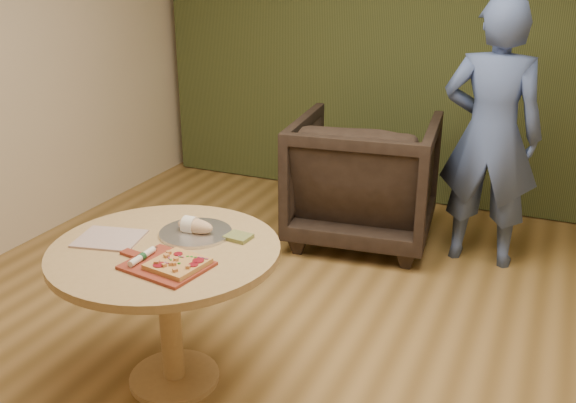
# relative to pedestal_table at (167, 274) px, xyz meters

# --- Properties ---
(room_shell) EXTENTS (5.04, 6.04, 2.84)m
(room_shell) POSITION_rel_pedestal_table_xyz_m (0.53, 0.19, 0.79)
(room_shell) COLOR olive
(room_shell) RESTS_ON ground
(curtain) EXTENTS (4.80, 0.14, 2.78)m
(curtain) POSITION_rel_pedestal_table_xyz_m (0.53, 3.09, 0.79)
(curtain) COLOR #2D3618
(curtain) RESTS_ON ground
(pedestal_table) EXTENTS (1.09, 1.09, 0.75)m
(pedestal_table) POSITION_rel_pedestal_table_xyz_m (0.00, 0.00, 0.00)
(pedestal_table) COLOR tan
(pedestal_table) RESTS_ON ground
(pizza_paddle) EXTENTS (0.47, 0.33, 0.01)m
(pizza_paddle) POSITION_rel_pedestal_table_xyz_m (0.12, -0.17, 0.15)
(pizza_paddle) COLOR maroon
(pizza_paddle) RESTS_ON pedestal_table
(flatbread_pizza) EXTENTS (0.25, 0.25, 0.04)m
(flatbread_pizza) POSITION_rel_pedestal_table_xyz_m (0.18, -0.17, 0.17)
(flatbread_pizza) COLOR tan
(flatbread_pizza) RESTS_ON pizza_paddle
(cutlery_roll) EXTENTS (0.03, 0.20, 0.03)m
(cutlery_roll) POSITION_rel_pedestal_table_xyz_m (0.00, -0.18, 0.17)
(cutlery_roll) COLOR silver
(cutlery_roll) RESTS_ON pizza_paddle
(newspaper) EXTENTS (0.35, 0.31, 0.01)m
(newspaper) POSITION_rel_pedestal_table_xyz_m (-0.29, -0.04, 0.15)
(newspaper) COLOR silver
(newspaper) RESTS_ON pedestal_table
(serving_tray) EXTENTS (0.36, 0.36, 0.02)m
(serving_tray) POSITION_rel_pedestal_table_xyz_m (0.06, 0.19, 0.15)
(serving_tray) COLOR silver
(serving_tray) RESTS_ON pedestal_table
(bread_roll) EXTENTS (0.19, 0.09, 0.09)m
(bread_roll) POSITION_rel_pedestal_table_xyz_m (0.05, 0.19, 0.18)
(bread_roll) COLOR #D3AD81
(bread_roll) RESTS_ON serving_tray
(green_packet) EXTENTS (0.13, 0.11, 0.02)m
(green_packet) POSITION_rel_pedestal_table_xyz_m (0.28, 0.22, 0.15)
(green_packet) COLOR #555F2A
(green_packet) RESTS_ON pedestal_table
(armchair) EXTENTS (1.12, 1.06, 1.05)m
(armchair) POSITION_rel_pedestal_table_xyz_m (0.33, 2.09, -0.09)
(armchair) COLOR black
(armchair) RESTS_ON ground
(person_standing) EXTENTS (0.67, 0.45, 1.82)m
(person_standing) POSITION_rel_pedestal_table_xyz_m (1.20, 2.07, 0.30)
(person_standing) COLOR #43578F
(person_standing) RESTS_ON ground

